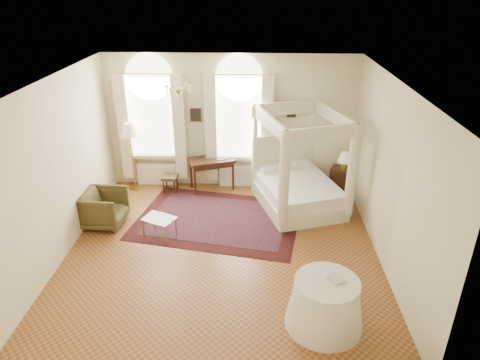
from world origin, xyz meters
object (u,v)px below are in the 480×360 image
object	(u,v)px
canopy_bed	(299,186)
coffee_table	(159,220)
side_table	(325,303)
writing_desk	(212,163)
stool	(170,178)
armchair	(104,208)
floor_lamp	(130,133)
nightstand	(340,180)

from	to	relation	value
canopy_bed	coffee_table	bearing A→B (deg)	-154.23
side_table	writing_desk	bearing A→B (deg)	115.43
stool	armchair	bearing A→B (deg)	-124.06
side_table	floor_lamp	bearing A→B (deg)	132.25
armchair	writing_desk	bearing A→B (deg)	-46.67
side_table	stool	bearing A→B (deg)	126.00
writing_desk	side_table	xyz separation A→B (m)	(2.17, -4.58, -0.30)
armchair	nightstand	bearing A→B (deg)	-68.69
writing_desk	floor_lamp	size ratio (longest dim) A/B	0.71
nightstand	coffee_table	size ratio (longest dim) A/B	0.86
nightstand	side_table	world-z (taller)	side_table
canopy_bed	floor_lamp	distance (m)	4.22
canopy_bed	stool	world-z (taller)	canopy_bed
stool	coffee_table	size ratio (longest dim) A/B	0.55
coffee_table	stool	bearing A→B (deg)	94.85
writing_desk	coffee_table	bearing A→B (deg)	-110.94
armchair	side_table	size ratio (longest dim) A/B	0.72
canopy_bed	nightstand	distance (m)	1.33
writing_desk	floor_lamp	xyz separation A→B (m)	(-1.95, -0.03, 0.77)
nightstand	writing_desk	xyz separation A→B (m)	(-3.16, 0.07, 0.38)
nightstand	side_table	bearing A→B (deg)	-102.40
armchair	coffee_table	world-z (taller)	armchair
canopy_bed	side_table	world-z (taller)	canopy_bed
canopy_bed	floor_lamp	world-z (taller)	canopy_bed
floor_lamp	armchair	bearing A→B (deg)	-96.01
canopy_bed	side_table	xyz separation A→B (m)	(0.09, -3.76, -0.11)
nightstand	coffee_table	xyz separation A→B (m)	(-4.02, -2.17, 0.06)
stool	side_table	world-z (taller)	side_table
stool	writing_desk	bearing A→B (deg)	8.84
stool	floor_lamp	distance (m)	1.46
writing_desk	armchair	world-z (taller)	writing_desk
writing_desk	stool	bearing A→B (deg)	-171.16
nightstand	stool	world-z (taller)	nightstand
writing_desk	stool	distance (m)	1.10
stool	canopy_bed	bearing A→B (deg)	-11.94
writing_desk	floor_lamp	distance (m)	2.10
coffee_table	side_table	xyz separation A→B (m)	(3.03, -2.34, 0.01)
nightstand	floor_lamp	size ratio (longest dim) A/B	0.38
stool	coffee_table	xyz separation A→B (m)	(0.18, -2.08, 0.04)
floor_lamp	stool	bearing A→B (deg)	-8.07
armchair	floor_lamp	bearing A→B (deg)	-2.73
canopy_bed	floor_lamp	size ratio (longest dim) A/B	1.43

